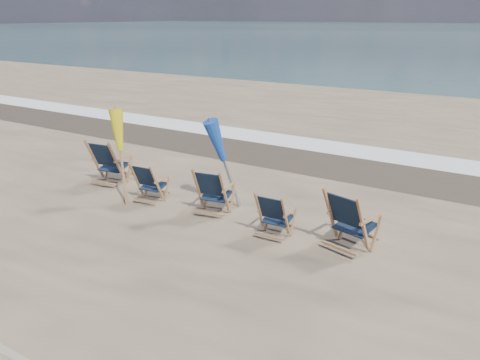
{
  "coord_description": "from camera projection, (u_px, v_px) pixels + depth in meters",
  "views": [
    {
      "loc": [
        4.12,
        -4.61,
        3.72
      ],
      "look_at": [
        0.0,
        2.2,
        0.9
      ],
      "focal_mm": 35.0,
      "sensor_mm": 36.0,
      "label": 1
    }
  ],
  "objects": [
    {
      "name": "beach_chair_4",
      "position": [
        363.0,
        227.0,
        7.37
      ],
      "size": [
        0.89,
        0.96,
        1.11
      ],
      "primitive_type": null,
      "rotation": [
        0.0,
        0.0,
        2.88
      ],
      "color": "black",
      "rests_on": "ground"
    },
    {
      "name": "wet_sand_strip",
      "position": [
        329.0,
        163.0,
        12.46
      ],
      "size": [
        200.0,
        2.6,
        0.0
      ],
      "primitive_type": "cube",
      "color": "#42362A",
      "rests_on": "ground"
    },
    {
      "name": "umbrella_blue",
      "position": [
        227.0,
        141.0,
        8.96
      ],
      "size": [
        0.3,
        0.3,
        1.95
      ],
      "color": "#A5A5AD",
      "rests_on": "ground"
    },
    {
      "name": "beach_chair_0",
      "position": [
        117.0,
        164.0,
        10.47
      ],
      "size": [
        0.82,
        0.89,
        1.12
      ],
      "primitive_type": null,
      "rotation": [
        0.0,
        0.0,
        3.28
      ],
      "color": "black",
      "rests_on": "ground"
    },
    {
      "name": "umbrella_yellow",
      "position": [
        119.0,
        136.0,
        9.39
      ],
      "size": [
        0.3,
        0.3,
        1.94
      ],
      "color": "#946642",
      "rests_on": "ground"
    },
    {
      "name": "beach_chair_3",
      "position": [
        285.0,
        219.0,
        7.95
      ],
      "size": [
        0.59,
        0.66,
        0.89
      ],
      "primitive_type": null,
      "rotation": [
        0.0,
        0.0,
        3.18
      ],
      "color": "black",
      "rests_on": "ground"
    },
    {
      "name": "beach_chair_1",
      "position": [
        157.0,
        185.0,
        9.52
      ],
      "size": [
        0.64,
        0.71,
        0.9
      ],
      "primitive_type": null,
      "rotation": [
        0.0,
        0.0,
        3.25
      ],
      "color": "black",
      "rests_on": "ground"
    },
    {
      "name": "beach_chair_2",
      "position": [
        224.0,
        194.0,
        8.89
      ],
      "size": [
        0.76,
        0.82,
        1.0
      ],
      "primitive_type": null,
      "rotation": [
        0.0,
        0.0,
        3.32
      ],
      "color": "black",
      "rests_on": "ground"
    },
    {
      "name": "surf_foam",
      "position": [
        348.0,
        149.0,
        13.67
      ],
      "size": [
        200.0,
        1.4,
        0.01
      ],
      "primitive_type": "cube",
      "color": "silver",
      "rests_on": "ground"
    }
  ]
}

